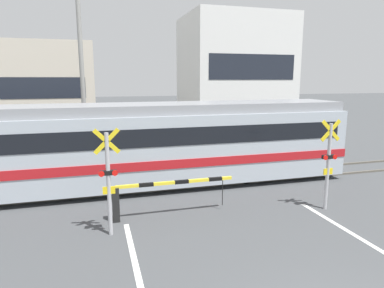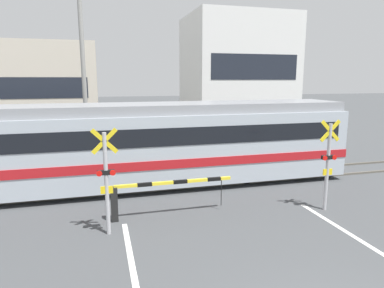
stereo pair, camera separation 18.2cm
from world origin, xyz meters
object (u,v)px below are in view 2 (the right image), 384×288
crossing_signal_left (106,177)px  crossing_signal_right (328,161)px  crossing_barrier_far (220,148)px  pedestrian (148,141)px  commuter_train (68,147)px  crossing_barrier_near (147,193)px

crossing_signal_left → crossing_signal_right: size_ratio=1.00×
crossing_barrier_far → pedestrian: 3.88m
commuter_train → pedestrian: 6.03m
crossing_barrier_near → pedestrian: 8.00m
crossing_signal_right → crossing_signal_left: bearing=180.0°
commuter_train → crossing_signal_right: (7.96, -3.93, -0.13)m
crossing_barrier_far → commuter_train: bearing=-158.3°
crossing_signal_right → pedestrian: bearing=116.8°
crossing_barrier_near → crossing_signal_left: 1.64m
commuter_train → crossing_barrier_far: commuter_train is taller
pedestrian → crossing_barrier_near: bearing=-98.3°
crossing_signal_left → pedestrian: bearing=75.2°
commuter_train → crossing_barrier_far: bearing=21.7°
crossing_barrier_far → crossing_signal_left: bearing=-130.0°
crossing_barrier_near → pedestrian: size_ratio=2.28×
crossing_signal_right → pedestrian: 9.81m
crossing_barrier_far → crossing_signal_right: (1.16, -6.64, 0.80)m
commuter_train → crossing_signal_left: (1.23, -3.93, -0.13)m
crossing_barrier_near → crossing_signal_left: size_ratio=1.28×
crossing_signal_left → crossing_barrier_near: bearing=35.5°
commuter_train → crossing_barrier_near: 4.03m
commuter_train → crossing_signal_left: commuter_train is taller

